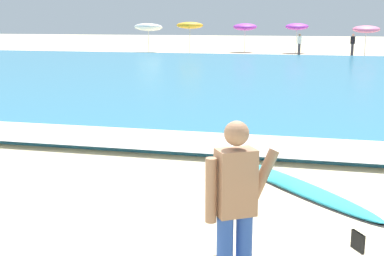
{
  "coord_description": "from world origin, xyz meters",
  "views": [
    {
      "loc": [
        1.75,
        -4.86,
        2.58
      ],
      "look_at": [
        0.11,
        1.88,
        1.1
      ],
      "focal_mm": 47.68,
      "sensor_mm": 36.0,
      "label": 1
    }
  ],
  "objects_px": {
    "beach_umbrella_3": "(297,27)",
    "beachgoer_near_row_left": "(353,44)",
    "beach_umbrella_0": "(148,27)",
    "beach_umbrella_1": "(190,25)",
    "beachgoer_near_row_mid": "(299,44)",
    "surfer_with_board": "(261,195)",
    "beach_umbrella_4": "(366,29)",
    "beach_umbrella_2": "(245,27)"
  },
  "relations": [
    {
      "from": "beach_umbrella_0",
      "to": "beach_umbrella_4",
      "type": "height_order",
      "value": "beach_umbrella_0"
    },
    {
      "from": "beach_umbrella_0",
      "to": "beach_umbrella_3",
      "type": "relative_size",
      "value": 1.0
    },
    {
      "from": "beach_umbrella_1",
      "to": "beach_umbrella_4",
      "type": "height_order",
      "value": "beach_umbrella_1"
    },
    {
      "from": "beach_umbrella_0",
      "to": "beach_umbrella_3",
      "type": "height_order",
      "value": "beach_umbrella_0"
    },
    {
      "from": "beach_umbrella_0",
      "to": "beach_umbrella_2",
      "type": "xyz_separation_m",
      "value": [
        7.54,
        2.22,
        0.01
      ]
    },
    {
      "from": "surfer_with_board",
      "to": "beach_umbrella_2",
      "type": "height_order",
      "value": "beach_umbrella_2"
    },
    {
      "from": "beach_umbrella_1",
      "to": "beach_umbrella_3",
      "type": "height_order",
      "value": "beach_umbrella_1"
    },
    {
      "from": "surfer_with_board",
      "to": "beachgoer_near_row_left",
      "type": "height_order",
      "value": "surfer_with_board"
    },
    {
      "from": "beach_umbrella_3",
      "to": "beach_umbrella_4",
      "type": "xyz_separation_m",
      "value": [
        5.02,
        -2.33,
        -0.14
      ]
    },
    {
      "from": "surfer_with_board",
      "to": "beach_umbrella_3",
      "type": "relative_size",
      "value": 1.06
    },
    {
      "from": "beach_umbrella_0",
      "to": "beach_umbrella_3",
      "type": "distance_m",
      "value": 11.85
    },
    {
      "from": "beach_umbrella_0",
      "to": "beachgoer_near_row_left",
      "type": "xyz_separation_m",
      "value": [
        15.86,
        -0.28,
        -1.15
      ]
    },
    {
      "from": "beach_umbrella_0",
      "to": "beach_umbrella_3",
      "type": "xyz_separation_m",
      "value": [
        11.7,
        1.83,
        0.05
      ]
    },
    {
      "from": "surfer_with_board",
      "to": "beach_umbrella_0",
      "type": "bearing_deg",
      "value": 109.91
    },
    {
      "from": "beach_umbrella_2",
      "to": "beach_umbrella_3",
      "type": "xyz_separation_m",
      "value": [
        4.16,
        -0.39,
        0.04
      ]
    },
    {
      "from": "surfer_with_board",
      "to": "beachgoer_near_row_left",
      "type": "relative_size",
      "value": 1.59
    },
    {
      "from": "beach_umbrella_1",
      "to": "beachgoer_near_row_mid",
      "type": "height_order",
      "value": "beach_umbrella_1"
    },
    {
      "from": "surfer_with_board",
      "to": "beach_umbrella_4",
      "type": "bearing_deg",
      "value": 83.72
    },
    {
      "from": "surfer_with_board",
      "to": "beach_umbrella_4",
      "type": "relative_size",
      "value": 1.13
    },
    {
      "from": "beach_umbrella_1",
      "to": "beach_umbrella_3",
      "type": "xyz_separation_m",
      "value": [
        8.11,
        2.42,
        -0.1
      ]
    },
    {
      "from": "beach_umbrella_2",
      "to": "beach_umbrella_3",
      "type": "relative_size",
      "value": 0.99
    },
    {
      "from": "beachgoer_near_row_left",
      "to": "beach_umbrella_2",
      "type": "bearing_deg",
      "value": 163.24
    },
    {
      "from": "surfer_with_board",
      "to": "beach_umbrella_1",
      "type": "distance_m",
      "value": 36.18
    },
    {
      "from": "beach_umbrella_3",
      "to": "beachgoer_near_row_mid",
      "type": "bearing_deg",
      "value": -83.14
    },
    {
      "from": "beach_umbrella_1",
      "to": "beach_umbrella_3",
      "type": "distance_m",
      "value": 8.46
    },
    {
      "from": "surfer_with_board",
      "to": "beach_umbrella_0",
      "type": "height_order",
      "value": "beach_umbrella_0"
    },
    {
      "from": "beach_umbrella_2",
      "to": "beach_umbrella_4",
      "type": "distance_m",
      "value": 9.58
    },
    {
      "from": "beach_umbrella_4",
      "to": "beachgoer_near_row_mid",
      "type": "height_order",
      "value": "beach_umbrella_4"
    },
    {
      "from": "beach_umbrella_2",
      "to": "beach_umbrella_4",
      "type": "xyz_separation_m",
      "value": [
        9.18,
        -2.72,
        -0.1
      ]
    },
    {
      "from": "beach_umbrella_2",
      "to": "beachgoer_near_row_mid",
      "type": "xyz_separation_m",
      "value": [
        4.5,
        -3.18,
        -1.16
      ]
    },
    {
      "from": "beach_umbrella_1",
      "to": "beachgoer_near_row_left",
      "type": "bearing_deg",
      "value": 1.42
    },
    {
      "from": "beach_umbrella_3",
      "to": "beach_umbrella_0",
      "type": "bearing_deg",
      "value": -171.1
    },
    {
      "from": "beach_umbrella_2",
      "to": "beach_umbrella_4",
      "type": "bearing_deg",
      "value": -16.52
    },
    {
      "from": "surfer_with_board",
      "to": "beachgoer_near_row_mid",
      "type": "distance_m",
      "value": 34.59
    },
    {
      "from": "beach_umbrella_3",
      "to": "beachgoer_near_row_mid",
      "type": "height_order",
      "value": "beach_umbrella_3"
    },
    {
      "from": "beachgoer_near_row_left",
      "to": "beach_umbrella_0",
      "type": "bearing_deg",
      "value": 178.99
    },
    {
      "from": "surfer_with_board",
      "to": "beach_umbrella_3",
      "type": "distance_m",
      "value": 37.4
    },
    {
      "from": "beach_umbrella_3",
      "to": "beachgoer_near_row_left",
      "type": "height_order",
      "value": "beach_umbrella_3"
    },
    {
      "from": "beach_umbrella_3",
      "to": "beachgoer_near_row_left",
      "type": "xyz_separation_m",
      "value": [
        4.15,
        -2.11,
        -1.2
      ]
    },
    {
      "from": "beach_umbrella_0",
      "to": "beach_umbrella_1",
      "type": "bearing_deg",
      "value": -9.25
    },
    {
      "from": "beach_umbrella_1",
      "to": "beach_umbrella_2",
      "type": "xyz_separation_m",
      "value": [
        3.95,
        2.81,
        -0.14
      ]
    },
    {
      "from": "beach_umbrella_3",
      "to": "beachgoer_near_row_left",
      "type": "distance_m",
      "value": 4.81
    }
  ]
}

